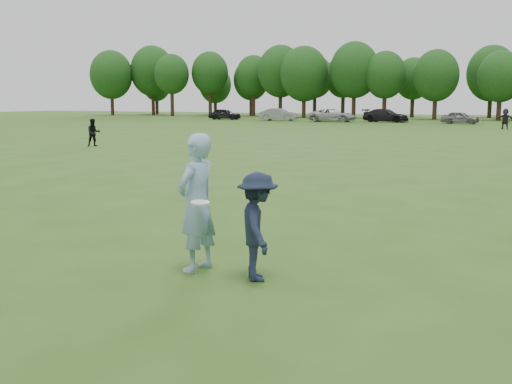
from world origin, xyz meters
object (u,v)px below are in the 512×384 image
Objects in this scene: player_far_a at (94,133)px; car_d at (386,116)px; car_a at (225,114)px; car_e at (460,118)px; defender at (258,226)px; car_c at (332,115)px; player_far_d at (505,119)px; car_b at (279,115)px; thrower at (197,203)px.

car_d is at bearing 29.82° from player_far_a.
car_a is 29.04m from car_e.
defender is 62.08m from car_c.
car_a is at bearing 93.61° from car_e.
car_b is (-26.06, 10.64, -0.14)m from player_far_d.
car_c is (0.23, 40.82, -0.01)m from player_far_a.
thrower reaches higher than car_c.
thrower is at bearing -162.38° from car_d.
car_d is (5.83, 1.60, 0.00)m from car_c.
player_far_d is 21.63m from car_c.
car_b is at bearing 166.55° from player_far_d.
car_e is (14.11, 0.19, -0.09)m from car_c.
car_d is at bearing -162.57° from thrower.
thrower is at bearing 54.92° from defender.
player_far_d is 11.50m from car_e.
car_c is at bearing 37.62° from player_far_a.
thrower is 0.50× the size of car_a.
player_far_d is at bearing -33.22° from defender.
car_b is 12.85m from car_d.
thrower reaches higher than car_e.
car_e is (-4.43, 59.44, -0.12)m from defender.
player_far_d is 35.88m from car_a.
player_far_d is at bearing -148.54° from car_e.
thrower is at bearing -83.09° from player_far_d.
car_c is at bearing -15.21° from defender.
car_c is 6.04m from car_d.
thrower is at bearing -170.92° from car_e.
car_b is at bearing -151.14° from thrower.
player_far_a reaches higher than car_c.
car_b is at bearing 47.22° from player_far_a.
defender is 49.08m from player_far_d.
car_b reaches higher than car_a.
car_e is (-3.40, 59.39, -0.38)m from thrower.
car_c is (-18.54, 59.25, -0.03)m from defender.
defender is 0.40× the size of car_e.
player_far_a is 41.84m from car_b.
player_far_a is at bearing 178.62° from car_d.
player_far_a is 42.85m from car_d.
car_b is (-24.48, 59.67, -0.28)m from thrower.
car_a is 0.90× the size of car_b.
car_a is 20.73m from car_d.
car_a is at bearing 81.20° from car_c.
defender is 64.94m from car_b.
car_c is at bearing -156.97° from thrower.
car_b is (-6.75, 41.29, -0.01)m from player_far_a.
player_far_d reaches higher than car_a.
car_d reaches higher than car_e.
car_c is at bearing 112.09° from car_d.
player_far_d reaches higher than defender.
car_e is (8.28, -1.41, -0.09)m from car_d.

